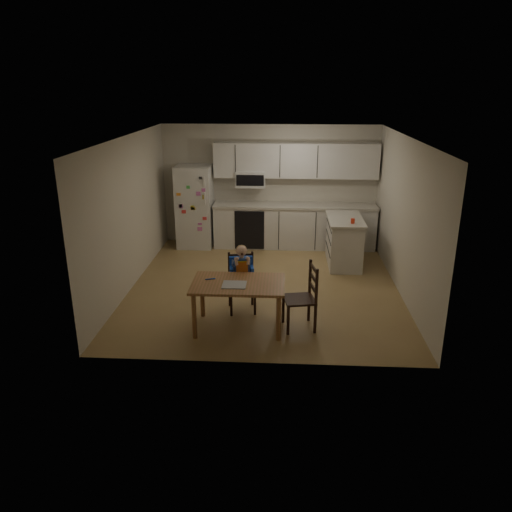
{
  "coord_description": "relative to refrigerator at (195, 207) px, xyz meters",
  "views": [
    {
      "loc": [
        0.32,
        -7.92,
        3.31
      ],
      "look_at": [
        -0.09,
        -0.97,
        0.87
      ],
      "focal_mm": 35.0,
      "sensor_mm": 36.0,
      "label": 1
    }
  ],
  "objects": [
    {
      "name": "room",
      "position": [
        1.55,
        -1.67,
        0.4
      ],
      "size": [
        4.52,
        5.01,
        2.51
      ],
      "color": "#9B7C4A",
      "rests_on": "ground"
    },
    {
      "name": "dining_table",
      "position": [
        1.25,
        -3.72,
        -0.25
      ],
      "size": [
        1.28,
        0.83,
        0.69
      ],
      "color": "brown",
      "rests_on": "ground"
    },
    {
      "name": "chair_booster",
      "position": [
        1.24,
        -3.11,
        -0.22
      ],
      "size": [
        0.45,
        0.45,
        1.04
      ],
      "rotation": [
        0.0,
        0.0,
        0.18
      ],
      "color": "black",
      "rests_on": "ground"
    },
    {
      "name": "kitchen_run",
      "position": [
        2.05,
        0.09,
        0.03
      ],
      "size": [
        3.37,
        0.62,
        2.15
      ],
      "color": "silver",
      "rests_on": "ground"
    },
    {
      "name": "napkin",
      "position": [
        1.2,
        -3.81,
        -0.16
      ],
      "size": [
        0.33,
        0.28,
        0.01
      ],
      "primitive_type": "cube",
      "color": "#A7A8AC",
      "rests_on": "dining_table"
    },
    {
      "name": "toddler_spoon",
      "position": [
        0.84,
        -3.63,
        -0.15
      ],
      "size": [
        0.12,
        0.06,
        0.02
      ],
      "primitive_type": "cylinder",
      "rotation": [
        0.0,
        1.57,
        0.35
      ],
      "color": "blue",
      "rests_on": "dining_table"
    },
    {
      "name": "kitchen_island",
      "position": [
        3.01,
        -0.98,
        -0.39
      ],
      "size": [
        0.64,
        1.23,
        0.91
      ],
      "color": "silver",
      "rests_on": "ground"
    },
    {
      "name": "chair_side",
      "position": [
        2.19,
        -3.65,
        -0.31
      ],
      "size": [
        0.49,
        0.49,
        0.95
      ],
      "rotation": [
        0.0,
        0.0,
        -1.38
      ],
      "color": "black",
      "rests_on": "ground"
    },
    {
      "name": "red_cup",
      "position": [
        3.1,
        -1.34,
        0.1
      ],
      "size": [
        0.07,
        0.07,
        0.09
      ],
      "primitive_type": "cylinder",
      "color": "red",
      "rests_on": "kitchen_island"
    },
    {
      "name": "refrigerator",
      "position": [
        0.0,
        0.0,
        0.0
      ],
      "size": [
        0.72,
        0.7,
        1.7
      ],
      "primitive_type": "cube",
      "color": "silver",
      "rests_on": "ground"
    }
  ]
}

